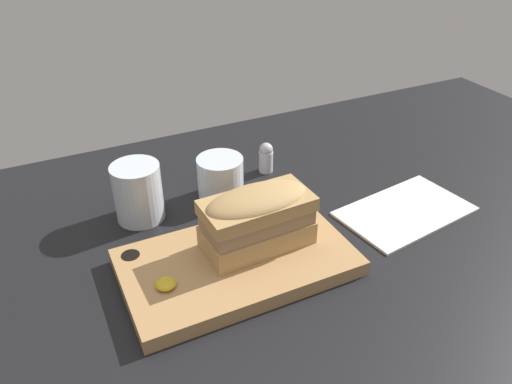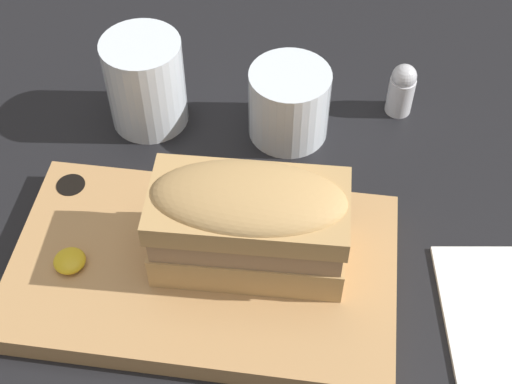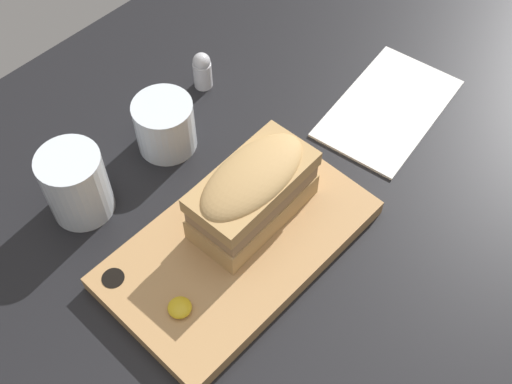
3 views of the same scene
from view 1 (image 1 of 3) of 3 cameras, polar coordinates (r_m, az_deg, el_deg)
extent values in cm
cube|color=black|center=(67.81, -3.80, -13.28)|extent=(186.53, 102.62, 2.00)
cube|color=tan|center=(71.43, -2.17, -8.02)|extent=(32.13, 18.66, 2.27)
cylinder|color=black|center=(73.28, -14.10, -7.33)|extent=(2.61, 2.61, 1.13)
cube|color=tan|center=(71.70, 0.13, -4.87)|extent=(15.77, 8.29, 3.45)
cube|color=#9E7A56|center=(70.02, 0.13, -3.03)|extent=(15.14, 7.96, 2.22)
cube|color=tan|center=(68.79, 0.14, -1.58)|extent=(15.77, 8.29, 2.07)
ellipsoid|color=tan|center=(68.31, 0.14, -0.98)|extent=(15.46, 8.12, 3.10)
ellipsoid|color=gold|center=(66.65, -10.28, -10.29)|extent=(2.68, 2.68, 1.07)
cylinder|color=silver|center=(81.65, -13.34, -0.03)|extent=(7.78, 7.78, 9.58)
cylinder|color=silver|center=(82.95, -13.13, -1.45)|extent=(6.84, 6.84, 4.31)
cylinder|color=silver|center=(85.54, -4.08, 1.61)|extent=(7.94, 7.94, 7.43)
cylinder|color=#5B141E|center=(85.92, -4.06, 1.20)|extent=(7.15, 7.15, 5.59)
cube|color=white|center=(86.76, 16.68, -2.11)|extent=(23.30, 15.77, 0.40)
cylinder|color=silver|center=(93.85, 1.14, 3.52)|extent=(2.67, 2.67, 4.11)
sphere|color=#B7B7BC|center=(92.66, 1.16, 4.89)|extent=(2.53, 2.53, 2.53)
camera|label=2|loc=(0.35, 41.35, 32.89)|focal=50.00mm
camera|label=3|loc=(0.30, -75.90, 59.53)|focal=45.00mm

